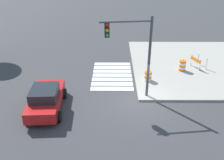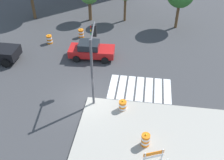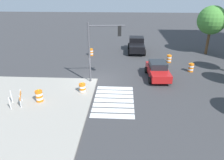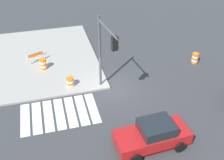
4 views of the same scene
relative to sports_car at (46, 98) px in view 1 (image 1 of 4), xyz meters
The scene contains 8 objects.
ground_plane 6.08m from the sports_car, 81.11° to the right, with size 120.00×120.00×0.00m, color #38383A.
sidewalk_corner 13.84m from the sports_car, 59.90° to the right, with size 12.00×12.00×0.15m, color #9E998E.
crosswalk_stripes 6.50m from the sports_car, 40.12° to the right, with size 5.10×3.20×0.02m.
sports_car is the anchor object (origin of this frame).
traffic_barrel_crosswalk_end 7.89m from the sports_car, 61.28° to the right, with size 0.56×0.56×1.02m.
traffic_barrel_on_sidewalk 11.45m from the sports_car, 60.77° to the right, with size 0.56×0.56×1.02m.
construction_barricade 12.92m from the sports_car, 61.46° to the right, with size 1.43×1.18×1.00m.
traffic_light_pole 6.40m from the sports_car, 75.68° to the right, with size 0.69×3.28×5.50m.
Camera 1 is at (-14.28, 1.71, 9.10)m, focal length 39.97 mm.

